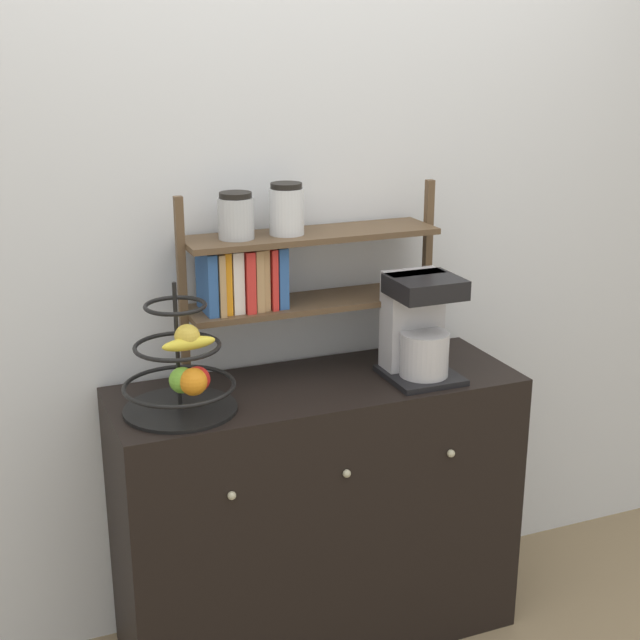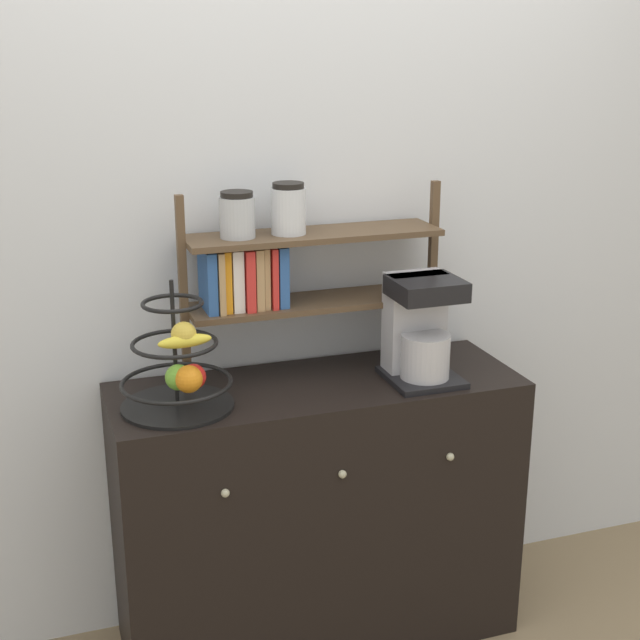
% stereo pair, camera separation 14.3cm
% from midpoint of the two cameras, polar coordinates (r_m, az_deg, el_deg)
% --- Properties ---
extents(wall_back, '(7.00, 0.05, 2.60)m').
position_cam_midpoint_polar(wall_back, '(2.80, -0.46, 5.88)').
color(wall_back, silver).
rests_on(wall_back, ground_plane).
extents(sideboard, '(1.24, 0.45, 0.88)m').
position_cam_midpoint_polar(sideboard, '(2.87, 1.28, -12.25)').
color(sideboard, black).
rests_on(sideboard, ground_plane).
extents(coffee_maker, '(0.21, 0.23, 0.32)m').
position_cam_midpoint_polar(coffee_maker, '(2.70, 7.94, -0.57)').
color(coffee_maker, black).
rests_on(coffee_maker, sideboard).
extents(fruit_stand, '(0.32, 0.32, 0.37)m').
position_cam_midpoint_polar(fruit_stand, '(2.47, -7.36, -3.22)').
color(fruit_stand, black).
rests_on(fruit_stand, sideboard).
extents(shelf_hutch, '(0.82, 0.20, 0.59)m').
position_cam_midpoint_polar(shelf_hutch, '(2.66, -1.21, 3.78)').
color(shelf_hutch, brown).
rests_on(shelf_hutch, sideboard).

